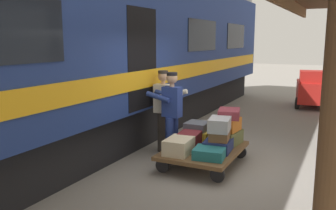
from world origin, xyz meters
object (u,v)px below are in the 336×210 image
suitcase_teal_softside (209,153)px  suitcase_navy_fabric (218,145)px  suitcase_yellow_case (199,135)px  train_car (83,52)px  porter_by_door (164,108)px  suitcase_olive_duffel (226,137)px  suitcase_brown_leather (220,136)px  suitcase_slate_roller (197,126)px  baggage_tug (314,90)px  suitcase_gray_aluminum (220,124)px  suitcase_cream_canvas (179,146)px  luggage_cart (204,151)px  suitcase_maroon_trunk (190,139)px  porter_in_overalls (171,111)px  suitcase_burgundy_valise (229,114)px  suitcase_orange_carryall (229,124)px

suitcase_teal_softside → suitcase_navy_fabric: size_ratio=0.83×
suitcase_navy_fabric → suitcase_yellow_case: (0.58, -0.48, 0.00)m
train_car → porter_by_door: train_car is taller
suitcase_olive_duffel → suitcase_brown_leather: bearing=92.8°
suitcase_brown_leather → suitcase_slate_roller: suitcase_brown_leather is taller
porter_by_door → baggage_tug: bearing=-109.6°
suitcase_yellow_case → suitcase_gray_aluminum: (-0.59, 0.51, 0.39)m
suitcase_cream_canvas → baggage_tug: bearing=-101.7°
suitcase_olive_duffel → suitcase_slate_roller: suitcase_slate_roller is taller
suitcase_slate_roller → luggage_cart: bearing=124.7°
suitcase_maroon_trunk → porter_by_door: size_ratio=0.26×
porter_in_overalls → suitcase_burgundy_valise: bearing=-164.5°
suitcase_brown_leather → porter_in_overalls: porter_in_overalls is taller
suitcase_slate_roller → baggage_tug: 6.95m
suitcase_olive_duffel → suitcase_burgundy_valise: size_ratio=1.13×
suitcase_maroon_trunk → suitcase_navy_fabric: bearing=180.0°
suitcase_yellow_case → porter_in_overalls: (0.49, 0.28, 0.50)m
suitcase_maroon_trunk → suitcase_brown_leather: (-0.60, 0.03, 0.16)m
train_car → baggage_tug: (-4.16, -7.13, -1.43)m
luggage_cart → suitcase_brown_leather: 0.47m
suitcase_maroon_trunk → porter_by_door: porter_by_door is taller
suitcase_maroon_trunk → baggage_tug: baggage_tug is taller
suitcase_burgundy_valise → porter_by_door: porter_by_door is taller
luggage_cart → suitcase_yellow_case: suitcase_yellow_case is taller
suitcase_olive_duffel → suitcase_gray_aluminum: 0.62m
baggage_tug → porter_in_overalls: bearing=73.4°
luggage_cart → baggage_tug: 7.34m
suitcase_gray_aluminum → baggage_tug: baggage_tug is taller
suitcase_maroon_trunk → porter_by_door: 1.06m
porter_in_overalls → suitcase_olive_duffel: bearing=-165.4°
suitcase_navy_fabric → suitcase_slate_roller: (0.61, -0.46, 0.19)m
suitcase_burgundy_valise → suitcase_navy_fabric: bearing=86.7°
suitcase_olive_duffel → porter_in_overalls: (1.07, 0.28, 0.47)m
suitcase_brown_leather → suitcase_gray_aluminum: suitcase_gray_aluminum is taller
suitcase_orange_carryall → porter_in_overalls: bearing=15.0°
suitcase_teal_softside → suitcase_slate_roller: size_ratio=1.13×
suitcase_gray_aluminum → suitcase_slate_roller: 0.81m
train_car → baggage_tug: 8.37m
suitcase_cream_canvas → suitcase_slate_roller: 0.95m
train_car → baggage_tug: size_ratio=10.14×
suitcase_slate_roller → baggage_tug: bearing=-103.5°
baggage_tug → suitcase_orange_carryall: bearing=81.7°
suitcase_orange_carryall → porter_by_door: (1.41, -0.00, 0.21)m
suitcase_teal_softside → baggage_tug: size_ratio=0.28×
suitcase_gray_aluminum → suitcase_burgundy_valise: bearing=-91.1°
suitcase_orange_carryall → porter_in_overalls: porter_in_overalls is taller
suitcase_gray_aluminum → suitcase_burgundy_valise: suitcase_burgundy_valise is taller
train_car → suitcase_orange_carryall: (-3.17, -0.41, -1.35)m
suitcase_maroon_trunk → suitcase_slate_roller: suitcase_slate_roller is taller
suitcase_yellow_case → suitcase_burgundy_valise: suitcase_burgundy_valise is taller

